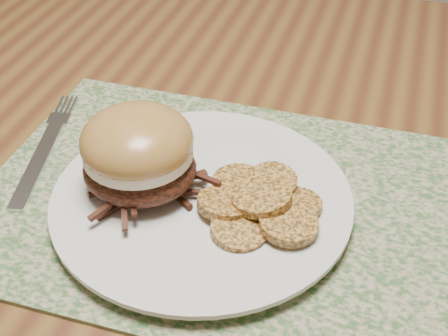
% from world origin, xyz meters
% --- Properties ---
extents(dining_table, '(1.50, 0.90, 0.75)m').
position_xyz_m(dining_table, '(0.00, 0.00, 0.67)').
color(dining_table, brown).
rests_on(dining_table, ground).
extents(placemat, '(0.45, 0.33, 0.00)m').
position_xyz_m(placemat, '(0.20, -0.08, 0.75)').
color(placemat, '#3B6031').
rests_on(placemat, dining_table).
extents(dinner_plate, '(0.26, 0.26, 0.02)m').
position_xyz_m(dinner_plate, '(0.19, -0.10, 0.76)').
color(dinner_plate, silver).
rests_on(dinner_plate, placemat).
extents(pork_sandwich, '(0.12, 0.11, 0.08)m').
position_xyz_m(pork_sandwich, '(0.13, -0.10, 0.81)').
color(pork_sandwich, black).
rests_on(pork_sandwich, dinner_plate).
extents(roasted_potatoes, '(0.13, 0.12, 0.03)m').
position_xyz_m(roasted_potatoes, '(0.25, -0.10, 0.78)').
color(roasted_potatoes, '#C18338').
rests_on(roasted_potatoes, dinner_plate).
extents(fork, '(0.06, 0.20, 0.00)m').
position_xyz_m(fork, '(0.01, -0.06, 0.76)').
color(fork, silver).
rests_on(fork, placemat).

